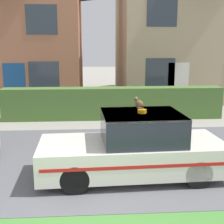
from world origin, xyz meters
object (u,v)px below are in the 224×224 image
(cat, at_px, (138,103))
(house_right, at_px, (182,29))
(police_car, at_px, (134,148))
(house_left, at_px, (14,29))
(wheelie_bin, at_px, (31,104))

(cat, xyz_separation_m, house_right, (4.15, 11.20, 2.20))
(police_car, height_order, house_right, house_right)
(house_left, relative_size, house_right, 1.00)
(police_car, xyz_separation_m, cat, (0.11, 0.21, 0.97))
(cat, relative_size, house_left, 0.04)
(house_left, xyz_separation_m, wheelie_bin, (1.70, -5.13, -3.22))
(house_right, bearing_deg, police_car, -110.49)
(house_right, distance_m, wheelie_bin, 9.83)
(cat, relative_size, wheelie_bin, 0.26)
(wheelie_bin, bearing_deg, house_right, 27.45)
(police_car, height_order, house_left, house_left)
(house_left, bearing_deg, police_car, -65.79)
(cat, bearing_deg, house_left, -26.13)
(police_car, distance_m, wheelie_bin, 7.03)
(cat, distance_m, house_right, 12.14)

